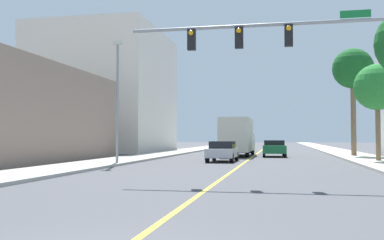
# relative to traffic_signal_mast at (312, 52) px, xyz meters

# --- Properties ---
(ground) EXTENTS (192.00, 192.00, 0.00)m
(ground) POSITION_rel_traffic_signal_mast_xyz_m (-3.55, 29.93, -4.91)
(ground) COLOR #47474C
(sidewalk_left) EXTENTS (3.53, 168.00, 0.15)m
(sidewalk_left) POSITION_rel_traffic_signal_mast_xyz_m (-12.22, 29.93, -4.83)
(sidewalk_left) COLOR #9E9B93
(sidewalk_left) RESTS_ON ground
(sidewalk_right) EXTENTS (3.53, 168.00, 0.15)m
(sidewalk_right) POSITION_rel_traffic_signal_mast_xyz_m (5.12, 29.93, -4.83)
(sidewalk_right) COLOR #B2ADA3
(sidewalk_right) RESTS_ON ground
(lane_marking_center) EXTENTS (0.16, 144.00, 0.01)m
(lane_marking_center) POSITION_rel_traffic_signal_mast_xyz_m (-3.55, 29.93, -4.90)
(lane_marking_center) COLOR yellow
(lane_marking_center) RESTS_ON ground
(building_left_far) EXTENTS (13.77, 16.69, 14.34)m
(building_left_far) POSITION_rel_traffic_signal_mast_xyz_m (-21.99, 33.26, 2.26)
(building_left_far) COLOR silver
(building_left_far) RESTS_ON ground
(traffic_signal_mast) EXTENTS (10.93, 0.36, 6.28)m
(traffic_signal_mast) POSITION_rel_traffic_signal_mast_xyz_m (0.00, 0.00, 0.00)
(traffic_signal_mast) COLOR gray
(traffic_signal_mast) RESTS_ON sidewalk_right
(street_lamp) EXTENTS (0.56, 0.28, 7.44)m
(street_lamp) POSITION_rel_traffic_signal_mast_xyz_m (-10.95, 8.34, -0.62)
(street_lamp) COLOR gray
(street_lamp) RESTS_ON sidewalk_left
(palm_mid) EXTENTS (3.08, 3.08, 6.43)m
(palm_mid) POSITION_rel_traffic_signal_mast_xyz_m (5.18, 13.99, 0.08)
(palm_mid) COLOR brown
(palm_mid) RESTS_ON sidewalk_right
(palm_far) EXTENTS (3.41, 3.41, 9.11)m
(palm_far) POSITION_rel_traffic_signal_mast_xyz_m (4.92, 22.20, 2.51)
(palm_far) COLOR brown
(palm_far) RESTS_ON sidewalk_right
(car_green) EXTENTS (2.09, 4.08, 1.42)m
(car_green) POSITION_rel_traffic_signal_mast_xyz_m (-1.73, 21.69, -4.16)
(car_green) COLOR #196638
(car_green) RESTS_ON ground
(car_yellow) EXTENTS (2.00, 4.04, 1.34)m
(car_yellow) POSITION_rel_traffic_signal_mast_xyz_m (-2.05, 32.76, -4.21)
(car_yellow) COLOR gold
(car_yellow) RESTS_ON ground
(car_silver) EXTENTS (1.91, 3.91, 1.41)m
(car_silver) POSITION_rel_traffic_signal_mast_xyz_m (-5.13, 13.23, -4.18)
(car_silver) COLOR #BCBCC1
(car_silver) RESTS_ON ground
(car_blue) EXTENTS (2.00, 4.08, 1.32)m
(car_blue) POSITION_rel_traffic_signal_mast_xyz_m (-5.15, 32.03, -4.21)
(car_blue) COLOR #1E389E
(car_blue) RESTS_ON ground
(delivery_truck) EXTENTS (2.52, 8.92, 3.33)m
(delivery_truck) POSITION_rel_traffic_signal_mast_xyz_m (-4.92, 22.15, -3.16)
(delivery_truck) COLOR silver
(delivery_truck) RESTS_ON ground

